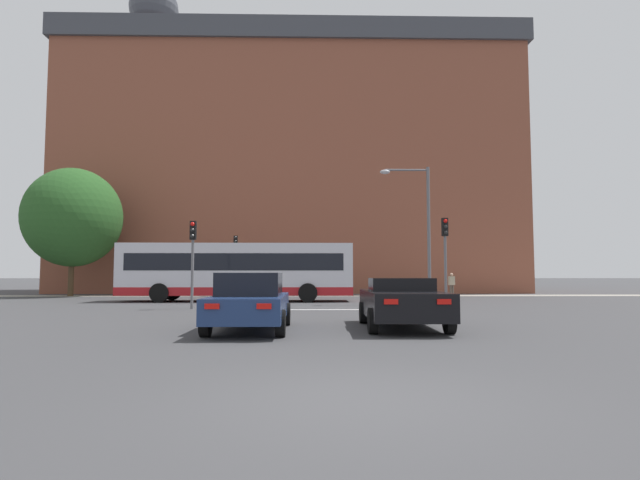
# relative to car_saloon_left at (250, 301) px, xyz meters

# --- Properties ---
(ground_plane) EXTENTS (400.00, 400.00, 0.00)m
(ground_plane) POSITION_rel_car_saloon_left_xyz_m (2.07, -7.22, -0.75)
(ground_plane) COLOR #3D3D3F
(stop_line_strip) EXTENTS (7.96, 0.30, 0.01)m
(stop_line_strip) POSITION_rel_car_saloon_left_xyz_m (2.07, 7.71, -0.75)
(stop_line_strip) COLOR silver
(stop_line_strip) RESTS_ON ground_plane
(far_pavement) EXTENTS (68.84, 2.50, 0.01)m
(far_pavement) POSITION_rel_car_saloon_left_xyz_m (2.07, 21.46, -0.75)
(far_pavement) COLOR gray
(far_pavement) RESTS_ON ground_plane
(brick_civic_building) EXTENTS (38.15, 14.08, 28.09)m
(brick_civic_building) POSITION_rel_car_saloon_left_xyz_m (-0.07, 31.54, 10.29)
(brick_civic_building) COLOR brown
(brick_civic_building) RESTS_ON ground_plane
(car_saloon_left) EXTENTS (1.97, 4.37, 1.49)m
(car_saloon_left) POSITION_rel_car_saloon_left_xyz_m (0.00, 0.00, 0.00)
(car_saloon_left) COLOR navy
(car_saloon_left) RESTS_ON ground_plane
(car_roadster_right) EXTENTS (2.17, 4.49, 1.35)m
(car_roadster_right) POSITION_rel_car_saloon_left_xyz_m (4.05, 0.55, -0.05)
(car_roadster_right) COLOR black
(car_roadster_right) RESTS_ON ground_plane
(bus_crossing_lead) EXTENTS (12.46, 2.73, 3.11)m
(bus_crossing_lead) POSITION_rel_car_saloon_left_xyz_m (-2.40, 14.37, 0.92)
(bus_crossing_lead) COLOR silver
(bus_crossing_lead) RESTS_ON ground_plane
(traffic_light_near_left) EXTENTS (0.26, 0.31, 3.74)m
(traffic_light_near_left) POSITION_rel_car_saloon_left_xyz_m (-3.44, 8.29, 1.78)
(traffic_light_near_left) COLOR slate
(traffic_light_near_left) RESTS_ON ground_plane
(traffic_light_far_left) EXTENTS (0.26, 0.31, 4.10)m
(traffic_light_far_left) POSITION_rel_car_saloon_left_xyz_m (-3.50, 20.97, 2.01)
(traffic_light_far_left) COLOR slate
(traffic_light_far_left) RESTS_ON ground_plane
(traffic_light_near_right) EXTENTS (0.26, 0.31, 3.95)m
(traffic_light_near_right) POSITION_rel_car_saloon_left_xyz_m (7.52, 8.74, 1.92)
(traffic_light_near_right) COLOR slate
(traffic_light_near_right) RESTS_ON ground_plane
(street_lamp_junction) EXTENTS (2.48, 0.36, 6.81)m
(street_lamp_junction) POSITION_rel_car_saloon_left_xyz_m (7.00, 11.45, 3.48)
(street_lamp_junction) COLOR slate
(street_lamp_junction) RESTS_ON ground_plane
(pedestrian_waiting) EXTENTS (0.39, 0.46, 1.76)m
(pedestrian_waiting) POSITION_rel_car_saloon_left_xyz_m (0.45, 21.07, 0.29)
(pedestrian_waiting) COLOR black
(pedestrian_waiting) RESTS_ON ground_plane
(pedestrian_walking_east) EXTENTS (0.44, 0.31, 1.56)m
(pedestrian_walking_east) POSITION_rel_car_saloon_left_xyz_m (11.24, 20.82, 0.15)
(pedestrian_walking_east) COLOR brown
(pedestrian_walking_east) RESTS_ON ground_plane
(pedestrian_walking_west) EXTENTS (0.44, 0.30, 1.66)m
(pedestrian_walking_west) POSITION_rel_car_saloon_left_xyz_m (-7.89, 20.90, 0.22)
(pedestrian_walking_west) COLOR #333851
(pedestrian_walking_west) RESTS_ON ground_plane
(tree_by_building) EXTENTS (6.37, 6.37, 8.66)m
(tree_by_building) POSITION_rel_car_saloon_left_xyz_m (-14.48, 20.89, 4.56)
(tree_by_building) COLOR #4C3823
(tree_by_building) RESTS_ON ground_plane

